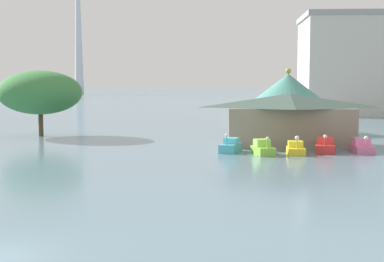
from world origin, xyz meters
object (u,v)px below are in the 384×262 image
pedal_boat_yellow (296,149)px  pedal_boat_red (325,146)px  pedal_boat_pink (362,147)px  boathouse (290,118)px  pedal_boat_cyan (230,146)px  pedal_boat_lime (263,149)px  shoreline_tree_tall_left (40,92)px  green_roof_pavilion (288,99)px

pedal_boat_yellow → pedal_boat_red: size_ratio=0.89×
pedal_boat_pink → boathouse: (-5.86, 5.11, 2.18)m
pedal_boat_yellow → boathouse: bearing=179.8°
pedal_boat_red → boathouse: bearing=-144.2°
pedal_boat_cyan → boathouse: size_ratio=0.23×
pedal_boat_lime → pedal_boat_pink: (8.98, 2.09, -0.01)m
pedal_boat_pink → shoreline_tree_tall_left: 36.51m
pedal_boat_lime → shoreline_tree_tall_left: bearing=-137.3°
pedal_boat_red → pedal_boat_pink: pedal_boat_red is taller
pedal_boat_cyan → pedal_boat_pink: (11.75, 0.58, -0.00)m
pedal_boat_cyan → pedal_boat_lime: 3.16m
shoreline_tree_tall_left → pedal_boat_cyan: bearing=-31.9°
pedal_boat_lime → pedal_boat_pink: size_ratio=1.08×
pedal_boat_yellow → pedal_boat_pink: pedal_boat_yellow is taller
pedal_boat_yellow → green_roof_pavilion: size_ratio=0.28×
pedal_boat_cyan → pedal_boat_yellow: (5.65, -1.04, -0.05)m
pedal_boat_cyan → pedal_boat_yellow: 5.75m
pedal_boat_cyan → pedal_boat_lime: (2.77, -1.52, 0.01)m
pedal_boat_yellow → pedal_boat_red: bearing=115.8°
pedal_boat_lime → boathouse: bearing=140.8°
pedal_boat_pink → shoreline_tree_tall_left: bearing=-113.0°
pedal_boat_yellow → green_roof_pavilion: 21.88m
pedal_boat_cyan → pedal_boat_pink: 11.77m
pedal_boat_lime → pedal_boat_pink: bearing=87.4°
pedal_boat_lime → pedal_boat_red: 5.90m
pedal_boat_lime → shoreline_tree_tall_left: (-24.78, 15.23, 4.59)m
pedal_boat_pink → pedal_boat_red: bearing=-85.1°
pedal_boat_lime → boathouse: (3.12, 7.21, 2.17)m
pedal_boat_yellow → pedal_boat_pink: bearing=106.7°
pedal_boat_lime → green_roof_pavilion: green_roof_pavilion is taller
green_roof_pavilion → shoreline_tree_tall_left: 30.16m
pedal_boat_yellow → pedal_boat_red: 3.03m
pedal_boat_yellow → shoreline_tree_tall_left: size_ratio=0.28×
green_roof_pavilion → shoreline_tree_tall_left: green_roof_pavilion is taller
pedal_boat_red → green_roof_pavilion: green_roof_pavilion is taller
pedal_boat_pink → boathouse: bearing=-132.8°
green_roof_pavilion → shoreline_tree_tall_left: (-29.39, -6.73, 0.89)m
pedal_boat_red → pedal_boat_pink: size_ratio=1.14×
pedal_boat_yellow → green_roof_pavilion: bearing=177.3°
pedal_boat_pink → green_roof_pavilion: 20.68m
pedal_boat_lime → pedal_boat_yellow: 2.92m
pedal_boat_lime → green_roof_pavilion: (4.61, 21.96, 3.70)m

